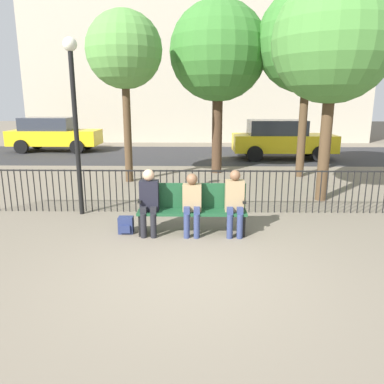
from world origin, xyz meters
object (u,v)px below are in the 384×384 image
at_px(seated_person_0, 149,199).
at_px(tree_0, 334,42).
at_px(park_bench, 192,207).
at_px(backpack, 126,225).
at_px(parked_car_0, 281,139).
at_px(seated_person_1, 192,201).
at_px(seated_person_2, 235,200).
at_px(tree_1, 124,51).
at_px(lamp_post, 74,101).
at_px(tree_2, 308,41).
at_px(parked_car_1, 53,134).
at_px(tree_3, 218,52).

xyz_separation_m(seated_person_0, tree_0, (3.95, 2.56, 3.03)).
xyz_separation_m(park_bench, backpack, (-1.23, -0.08, -0.35)).
bearing_deg(tree_0, parked_car_0, 86.53).
distance_m(seated_person_1, tree_0, 5.10).
xyz_separation_m(seated_person_1, parked_car_0, (3.58, 9.34, 0.20)).
relative_size(seated_person_2, backpack, 3.82).
xyz_separation_m(tree_1, lamp_post, (-0.42, -3.40, -1.37)).
bearing_deg(parked_car_0, backpack, -117.38).
bearing_deg(tree_1, tree_2, 9.27).
relative_size(tree_1, parked_car_0, 1.17).
bearing_deg(seated_person_0, lamp_post, 142.71).
xyz_separation_m(seated_person_1, parked_car_1, (-6.94, 11.52, 0.20)).
relative_size(tree_0, parked_car_0, 1.22).
relative_size(lamp_post, parked_car_0, 0.87).
distance_m(tree_0, parked_car_1, 13.81).
xyz_separation_m(tree_3, parked_car_1, (-7.66, 5.35, -3.07)).
bearing_deg(tree_3, parked_car_0, 47.93).
distance_m(seated_person_1, tree_2, 7.40).
distance_m(seated_person_0, parked_car_0, 10.31).
xyz_separation_m(seated_person_1, tree_2, (3.41, 5.55, 3.51)).
bearing_deg(tree_0, lamp_post, -166.98).
distance_m(seated_person_0, lamp_post, 2.70).
bearing_deg(seated_person_0, tree_3, 76.31).
height_order(tree_0, lamp_post, tree_0).
distance_m(seated_person_1, backpack, 1.33).
height_order(seated_person_2, parked_car_1, parked_car_1).
bearing_deg(backpack, tree_1, 99.60).
relative_size(seated_person_1, tree_0, 0.22).
relative_size(backpack, lamp_post, 0.09).
bearing_deg(seated_person_0, seated_person_2, -0.02).
relative_size(seated_person_2, tree_0, 0.24).
relative_size(seated_person_1, parked_car_1, 0.27).
distance_m(backpack, tree_1, 5.92).
bearing_deg(parked_car_1, tree_0, -41.57).
relative_size(seated_person_1, seated_person_2, 0.95).
xyz_separation_m(seated_person_2, tree_1, (-2.79, 4.66, 3.10)).
bearing_deg(lamp_post, seated_person_1, -27.47).
bearing_deg(tree_0, seated_person_2, -133.10).
bearing_deg(tree_3, seated_person_2, -89.54).
xyz_separation_m(tree_1, tree_3, (2.74, 1.51, 0.14)).
xyz_separation_m(tree_1, parked_car_0, (5.59, 4.68, -2.93)).
bearing_deg(tree_0, park_bench, -142.52).
distance_m(seated_person_2, tree_0, 4.64).
bearing_deg(seated_person_2, seated_person_1, -179.71).
bearing_deg(tree_1, seated_person_2, -59.12).
xyz_separation_m(parked_car_0, parked_car_1, (-10.52, 2.18, 0.00)).
distance_m(seated_person_0, tree_1, 5.73).
relative_size(seated_person_2, lamp_post, 0.33).
height_order(park_bench, tree_2, tree_2).
bearing_deg(park_bench, seated_person_0, -170.55).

